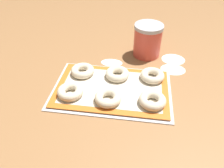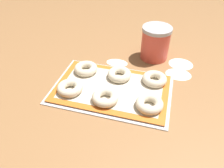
# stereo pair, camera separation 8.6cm
# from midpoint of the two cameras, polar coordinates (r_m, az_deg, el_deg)

# --- Properties ---
(ground_plane) EXTENTS (2.80, 2.80, 0.00)m
(ground_plane) POSITION_cam_midpoint_polar(r_m,az_deg,el_deg) (0.86, -2.09, -1.70)
(ground_plane) COLOR olive
(baking_tray) EXTENTS (0.46, 0.30, 0.01)m
(baking_tray) POSITION_cam_midpoint_polar(r_m,az_deg,el_deg) (0.86, -2.87, -1.28)
(baking_tray) COLOR silver
(baking_tray) RESTS_ON ground_plane
(baking_mat) EXTENTS (0.44, 0.28, 0.00)m
(baking_mat) POSITION_cam_midpoint_polar(r_m,az_deg,el_deg) (0.86, -2.88, -1.01)
(baking_mat) COLOR orange
(baking_mat) RESTS_ON baking_tray
(bagel_front_left) EXTENTS (0.10, 0.10, 0.03)m
(bagel_front_left) POSITION_cam_midpoint_polar(r_m,az_deg,el_deg) (0.84, -13.76, -2.04)
(bagel_front_left) COLOR beige
(bagel_front_left) RESTS_ON baking_mat
(bagel_front_center) EXTENTS (0.10, 0.10, 0.03)m
(bagel_front_center) POSITION_cam_midpoint_polar(r_m,az_deg,el_deg) (0.79, -4.18, -3.74)
(bagel_front_center) COLOR beige
(bagel_front_center) RESTS_ON baking_mat
(bagel_front_right) EXTENTS (0.10, 0.10, 0.03)m
(bagel_front_right) POSITION_cam_midpoint_polar(r_m,az_deg,el_deg) (0.78, 7.43, -4.38)
(bagel_front_right) COLOR beige
(bagel_front_right) RESTS_ON baking_mat
(bagel_back_left) EXTENTS (0.10, 0.10, 0.03)m
(bagel_back_left) POSITION_cam_midpoint_polar(r_m,az_deg,el_deg) (0.93, -10.36, 3.32)
(bagel_back_left) COLOR beige
(bagel_back_left) RESTS_ON baking_mat
(bagel_back_center) EXTENTS (0.10, 0.10, 0.03)m
(bagel_back_center) POSITION_cam_midpoint_polar(r_m,az_deg,el_deg) (0.90, -1.66, 2.57)
(bagel_back_center) COLOR beige
(bagel_back_center) RESTS_ON baking_mat
(bagel_back_right) EXTENTS (0.10, 0.10, 0.03)m
(bagel_back_right) POSITION_cam_midpoint_polar(r_m,az_deg,el_deg) (0.90, 7.80, 2.08)
(bagel_back_right) COLOR beige
(bagel_back_right) RESTS_ON baking_mat
(flour_canister) EXTENTS (0.13, 0.13, 0.15)m
(flour_canister) POSITION_cam_midpoint_polar(r_m,az_deg,el_deg) (1.04, 6.90, 11.21)
(flour_canister) COLOR #DB4C3D
(flour_canister) RESTS_ON ground_plane
(flour_patch_near) EXTENTS (0.11, 0.10, 0.00)m
(flour_patch_near) POSITION_cam_midpoint_polar(r_m,az_deg,el_deg) (1.07, 13.49, 6.26)
(flour_patch_near) COLOR white
(flour_patch_near) RESTS_ON ground_plane
(flour_patch_far) EXTENTS (0.10, 0.06, 0.00)m
(flour_patch_far) POSITION_cam_midpoint_polar(r_m,az_deg,el_deg) (1.01, -2.54, 5.57)
(flour_patch_far) COLOR white
(flour_patch_far) RESTS_ON ground_plane
(flour_patch_side) EXTENTS (0.11, 0.09, 0.00)m
(flour_patch_side) POSITION_cam_midpoint_polar(r_m,az_deg,el_deg) (0.99, 13.27, 3.69)
(flour_patch_side) COLOR white
(flour_patch_side) RESTS_ON ground_plane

